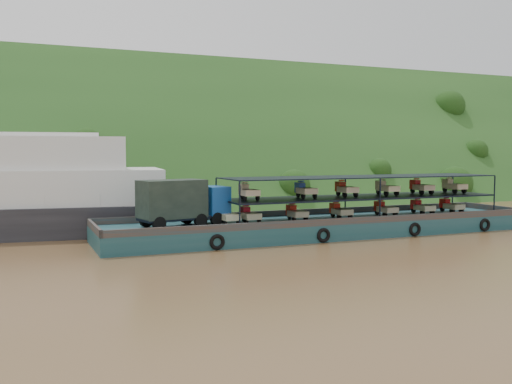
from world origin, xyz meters
name	(u,v)px	position (x,y,z in m)	size (l,w,h in m)	color
ground	(294,234)	(0.00, 0.00, 0.00)	(160.00, 160.00, 0.00)	brown
hillside	(176,199)	(0.00, 36.00, 0.00)	(140.00, 28.00, 28.00)	#1B3B15
cargo_barge	(314,221)	(1.15, -1.13, 1.13)	(35.00, 7.18, 4.54)	#133F44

